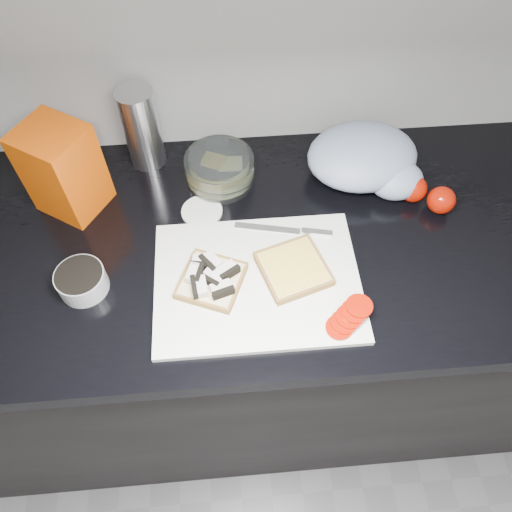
{
  "coord_description": "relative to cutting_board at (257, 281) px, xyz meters",
  "views": [
    {
      "loc": [
        -0.07,
        0.58,
        1.74
      ],
      "look_at": [
        -0.03,
        1.11,
        0.95
      ],
      "focal_mm": 35.0,
      "sensor_mm": 36.0,
      "label": 1
    }
  ],
  "objects": [
    {
      "name": "glass_bowl",
      "position": [
        -0.06,
        0.28,
        0.03
      ],
      "size": [
        0.15,
        0.15,
        0.06
      ],
      "rotation": [
        0.0,
        0.0,
        -0.43
      ],
      "color": "silver",
      "rests_on": "countertop"
    },
    {
      "name": "tub_lid",
      "position": [
        -0.1,
        0.19,
        -0.0
      ],
      "size": [
        0.11,
        0.11,
        0.01
      ],
      "primitive_type": "cylinder",
      "rotation": [
        0.0,
        0.0,
        0.25
      ],
      "color": "white",
      "rests_on": "countertop"
    },
    {
      "name": "knife",
      "position": [
        0.09,
        0.11,
        0.01
      ],
      "size": [
        0.2,
        0.06,
        0.01
      ],
      "rotation": [
        0.0,
        0.0,
        -0.21
      ],
      "color": "silver",
      "rests_on": "cutting_board"
    },
    {
      "name": "tomato_slices",
      "position": [
        0.16,
        -0.1,
        0.02
      ],
      "size": [
        0.1,
        0.09,
        0.02
      ],
      "rotation": [
        0.0,
        0.0,
        0.21
      ],
      "color": "#9F1203",
      "rests_on": "cutting_board"
    },
    {
      "name": "countertop",
      "position": [
        0.03,
        0.12,
        -0.03
      ],
      "size": [
        3.5,
        0.64,
        0.04
      ],
      "primitive_type": "cube",
      "color": "black",
      "rests_on": "base_cabinet"
    },
    {
      "name": "cutting_board",
      "position": [
        0.0,
        0.0,
        0.0
      ],
      "size": [
        0.4,
        0.3,
        0.01
      ],
      "primitive_type": "cube",
      "color": "white",
      "rests_on": "countertop"
    },
    {
      "name": "grocery_bag",
      "position": [
        0.27,
        0.27,
        0.05
      ],
      "size": [
        0.26,
        0.23,
        0.11
      ],
      "rotation": [
        0.0,
        0.0,
        0.1
      ],
      "color": "#9AAABD",
      "rests_on": "countertop"
    },
    {
      "name": "bread_left",
      "position": [
        -0.09,
        0.0,
        0.02
      ],
      "size": [
        0.15,
        0.15,
        0.04
      ],
      "rotation": [
        0.0,
        0.0,
        -0.4
      ],
      "color": "beige",
      "rests_on": "cutting_board"
    },
    {
      "name": "seed_tub",
      "position": [
        -0.34,
        0.02,
        0.02
      ],
      "size": [
        0.09,
        0.09,
        0.05
      ],
      "color": "#9DA2A2",
      "rests_on": "countertop"
    },
    {
      "name": "bread_bag",
      "position": [
        -0.38,
        0.24,
        0.09
      ],
      "size": [
        0.17,
        0.17,
        0.2
      ],
      "primitive_type": "cube",
      "rotation": [
        0.0,
        0.0,
        -0.57
      ],
      "color": "red",
      "rests_on": "countertop"
    },
    {
      "name": "bread_right",
      "position": [
        0.07,
        0.01,
        0.01
      ],
      "size": [
        0.16,
        0.16,
        0.02
      ],
      "rotation": [
        0.0,
        0.0,
        0.31
      ],
      "color": "beige",
      "rests_on": "cutting_board"
    },
    {
      "name": "steel_canister",
      "position": [
        -0.22,
        0.36,
        0.09
      ],
      "size": [
        0.08,
        0.08,
        0.19
      ],
      "primitive_type": "cylinder",
      "color": "silver",
      "rests_on": "countertop"
    },
    {
      "name": "whole_tomatoes",
      "position": [
        0.38,
        0.17,
        0.02
      ],
      "size": [
        0.11,
        0.1,
        0.06
      ],
      "rotation": [
        0.0,
        0.0,
        -0.31
      ],
      "color": "#9F1203",
      "rests_on": "countertop"
    },
    {
      "name": "base_cabinet",
      "position": [
        0.03,
        0.12,
        -0.48
      ],
      "size": [
        3.5,
        0.6,
        0.86
      ],
      "primitive_type": "cube",
      "color": "black",
      "rests_on": "ground"
    }
  ]
}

